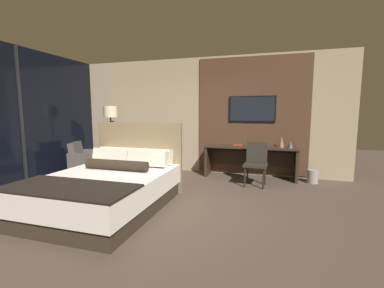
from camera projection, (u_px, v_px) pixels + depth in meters
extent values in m
plane|color=#4C3D33|center=(148.00, 206.00, 4.10)|extent=(16.00, 16.00, 0.00)
cube|color=tan|center=(194.00, 116.00, 6.40)|extent=(7.20, 0.06, 2.80)
cube|color=#4C3323|center=(252.00, 116.00, 5.96)|extent=(2.52, 0.03, 2.70)
cube|color=black|center=(20.00, 117.00, 5.16)|extent=(0.02, 6.00, 2.80)
cube|color=black|center=(21.00, 117.00, 5.16)|extent=(0.04, 0.06, 2.80)
cube|color=black|center=(27.00, 182.00, 5.33)|extent=(0.05, 6.00, 0.08)
cube|color=#33281E|center=(104.00, 203.00, 3.92)|extent=(1.64, 2.11, 0.22)
cube|color=silver|center=(104.00, 186.00, 3.89)|extent=(1.69, 2.18, 0.32)
cube|color=black|center=(68.00, 188.00, 3.20)|extent=(1.71, 0.76, 0.02)
cube|color=#7F6B4C|center=(139.00, 156.00, 4.93)|extent=(1.73, 0.08, 1.30)
cube|color=beige|center=(118.00, 155.00, 4.90)|extent=(0.71, 0.23, 0.31)
cube|color=beige|center=(153.00, 157.00, 4.69)|extent=(0.71, 0.23, 0.31)
cube|color=beige|center=(112.00, 156.00, 4.70)|extent=(0.71, 0.25, 0.32)
cube|color=beige|center=(148.00, 159.00, 4.49)|extent=(0.71, 0.25, 0.32)
cylinder|color=#2D2319|center=(117.00, 165.00, 4.21)|extent=(1.10, 0.17, 0.17)
cube|color=#2D2319|center=(250.00, 147.00, 5.78)|extent=(2.02, 0.51, 0.03)
cube|color=#2D2319|center=(208.00, 161.00, 6.10)|extent=(0.06, 0.46, 0.69)
cube|color=#2D2319|center=(296.00, 165.00, 5.54)|extent=(0.06, 0.46, 0.69)
cube|color=#2D2319|center=(251.00, 158.00, 6.03)|extent=(1.90, 0.02, 0.34)
cube|color=black|center=(252.00, 109.00, 5.90)|extent=(1.05, 0.04, 0.59)
cube|color=black|center=(252.00, 109.00, 5.88)|extent=(0.99, 0.01, 0.54)
cube|color=#28231E|center=(255.00, 165.00, 5.16)|extent=(0.48, 0.46, 0.05)
cube|color=#28231E|center=(257.00, 152.00, 5.30)|extent=(0.42, 0.14, 0.42)
cylinder|color=black|center=(245.00, 177.00, 5.09)|extent=(0.04, 0.04, 0.41)
cylinder|color=black|center=(263.00, 179.00, 4.96)|extent=(0.04, 0.04, 0.41)
cylinder|color=black|center=(247.00, 173.00, 5.41)|extent=(0.04, 0.04, 0.41)
cylinder|color=black|center=(265.00, 175.00, 5.28)|extent=(0.04, 0.04, 0.41)
cube|color=#47423D|center=(88.00, 165.00, 6.19)|extent=(0.82, 0.72, 0.42)
cube|color=#47423D|center=(76.00, 150.00, 6.12)|extent=(0.36, 0.55, 0.38)
cube|color=#47423D|center=(83.00, 165.00, 5.87)|extent=(0.68, 0.32, 0.56)
cube|color=#47423D|center=(92.00, 160.00, 6.48)|extent=(0.68, 0.32, 0.56)
cylinder|color=#282623|center=(113.00, 169.00, 6.67)|extent=(0.28, 0.28, 0.03)
cylinder|color=#332D28|center=(112.00, 143.00, 6.58)|extent=(0.03, 0.03, 1.40)
cylinder|color=beige|center=(110.00, 112.00, 6.49)|extent=(0.34, 0.34, 0.28)
cone|color=#846647|center=(281.00, 141.00, 5.68)|extent=(0.12, 0.12, 0.25)
cone|color=#333338|center=(290.00, 145.00, 5.50)|extent=(0.13, 0.13, 0.15)
cube|color=maroon|center=(238.00, 145.00, 5.91)|extent=(0.23, 0.16, 0.03)
cylinder|color=gray|center=(312.00, 176.00, 5.42)|extent=(0.22, 0.22, 0.28)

